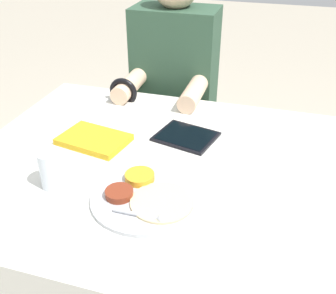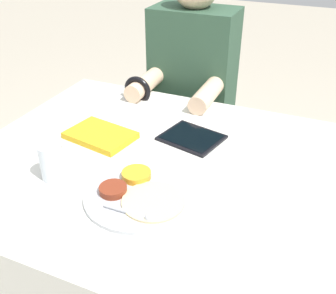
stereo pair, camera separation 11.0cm
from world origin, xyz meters
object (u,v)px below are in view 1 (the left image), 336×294
(tablet_device, at_px, (186,136))
(person_diner, at_px, (174,112))
(thali_tray, at_px, (145,196))
(red_notebook, at_px, (94,140))
(drinking_glass, at_px, (52,169))

(tablet_device, distance_m, person_diner, 0.52)
(thali_tray, height_order, red_notebook, thali_tray)
(thali_tray, xyz_separation_m, person_diner, (-0.15, 0.80, -0.17))
(thali_tray, bearing_deg, red_notebook, 138.48)
(person_diner, distance_m, drinking_glass, 0.85)
(tablet_device, bearing_deg, drinking_glass, -128.21)
(thali_tray, xyz_separation_m, red_notebook, (-0.25, 0.22, -0.00))
(person_diner, height_order, drinking_glass, person_diner)
(drinking_glass, bearing_deg, person_diner, 82.97)
(drinking_glass, bearing_deg, thali_tray, 3.52)
(drinking_glass, bearing_deg, tablet_device, 51.79)
(drinking_glass, bearing_deg, red_notebook, 89.54)
(red_notebook, distance_m, drinking_glass, 0.24)
(tablet_device, relative_size, drinking_glass, 2.05)
(thali_tray, height_order, tablet_device, thali_tray)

